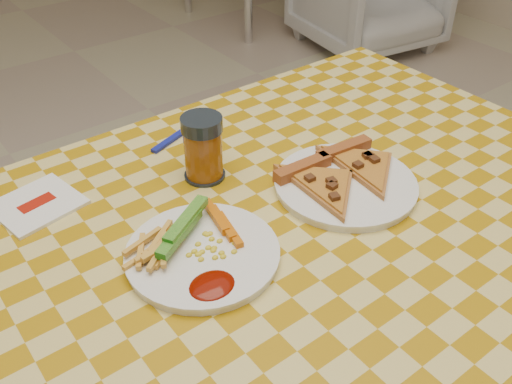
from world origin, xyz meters
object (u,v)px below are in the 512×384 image
(drink_glass, at_px, (203,149))
(table, at_px, (271,275))
(plate_right, at_px, (345,185))
(plate_left, at_px, (203,255))

(drink_glass, bearing_deg, table, -93.28)
(plate_right, xyz_separation_m, drink_glass, (-0.17, 0.17, 0.05))
(plate_left, relative_size, drink_glass, 1.90)
(table, xyz_separation_m, plate_right, (0.18, 0.03, 0.08))
(plate_right, distance_m, drink_glass, 0.24)
(drink_glass, bearing_deg, plate_left, -123.98)
(table, distance_m, plate_left, 0.13)
(plate_left, xyz_separation_m, drink_glass, (0.12, 0.17, 0.05))
(plate_right, relative_size, drink_glass, 2.04)
(table, bearing_deg, drink_glass, 86.72)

